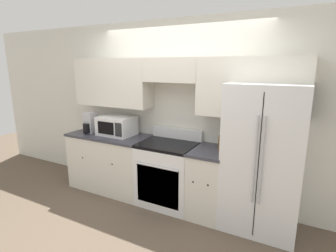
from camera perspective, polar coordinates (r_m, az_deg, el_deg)
name	(u,v)px	position (r m, az deg, el deg)	size (l,w,h in m)	color
ground_plane	(157,212)	(3.77, -2.32, -18.28)	(12.00, 12.00, 0.00)	brown
wall_back	(177,102)	(3.78, 2.00, 5.33)	(8.00, 0.39, 2.60)	silver
lower_cabinets_left	(111,161)	(4.36, -12.35, -7.53)	(1.32, 0.64, 0.90)	silver
lower_cabinets_right	(209,182)	(3.59, 8.82, -12.00)	(0.45, 0.64, 0.90)	silver
oven_range	(168,173)	(3.81, -0.03, -10.25)	(0.79, 0.65, 1.06)	white
refrigerator	(263,158)	(3.33, 19.98, -6.63)	(0.87, 0.73, 1.77)	white
microwave	(117,126)	(4.15, -11.11, 0.05)	(0.54, 0.40, 0.29)	white
bottle	(221,142)	(3.41, 11.44, -3.46)	(0.07, 0.07, 0.27)	brown
electric_kettle	(90,123)	(4.38, -16.58, 0.55)	(0.16, 0.25, 0.33)	#B7B7BC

